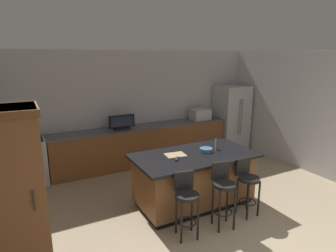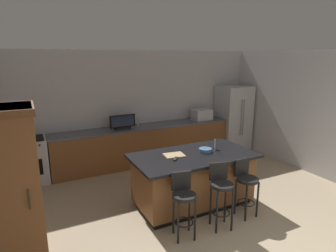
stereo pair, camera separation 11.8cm
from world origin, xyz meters
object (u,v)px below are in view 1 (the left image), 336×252
object	(u,v)px
refrigerator	(231,118)
fruit_bowl	(206,150)
range_oven	(26,162)
bar_stool_right	(247,182)
cabinet_tower	(13,198)
microwave	(200,114)
kitchen_island	(194,179)
tv_monitor	(122,123)
bar_stool_left	(186,200)
bar_stool_center	(223,190)
cell_phone	(217,149)
tv_remote	(177,159)

from	to	relation	value
refrigerator	fruit_bowl	bearing A→B (deg)	-137.63
range_oven	bar_stool_right	xyz separation A→B (m)	(3.16, -2.93, 0.09)
cabinet_tower	microwave	xyz separation A→B (m)	(4.35, 2.87, -0.01)
kitchen_island	tv_monitor	world-z (taller)	tv_monitor
bar_stool_left	bar_stool_center	world-z (taller)	bar_stool_center
cabinet_tower	fruit_bowl	distance (m)	3.07
microwave	cell_phone	bearing A→B (deg)	-116.69
range_oven	kitchen_island	bearing A→B (deg)	-40.82
range_oven	bar_stool_center	bearing A→B (deg)	-49.41
cabinet_tower	range_oven	bearing A→B (deg)	87.08
tv_monitor	bar_stool_left	world-z (taller)	tv_monitor
kitchen_island	tv_monitor	distance (m)	2.33
bar_stool_center	fruit_bowl	bearing A→B (deg)	85.32
refrigerator	range_oven	world-z (taller)	refrigerator
range_oven	tv_monitor	bearing A→B (deg)	-1.43
microwave	bar_stool_right	distance (m)	3.15
cabinet_tower	bar_stool_right	size ratio (longest dim) A/B	2.19
kitchen_island	microwave	distance (m)	2.82
bar_stool_right	cell_phone	size ratio (longest dim) A/B	6.27
kitchen_island	bar_stool_right	distance (m)	0.91
tv_monitor	microwave	bearing A→B (deg)	1.36
kitchen_island	fruit_bowl	distance (m)	0.55
bar_stool_right	fruit_bowl	xyz separation A→B (m)	(-0.31, 0.73, 0.39)
bar_stool_left	bar_stool_center	xyz separation A→B (m)	(0.62, -0.05, 0.04)
refrigerator	bar_stool_center	bearing A→B (deg)	-131.26
bar_stool_center	tv_remote	world-z (taller)	bar_stool_center
tv_monitor	bar_stool_center	bearing A→B (deg)	-79.27
bar_stool_left	bar_stool_center	size ratio (longest dim) A/B	0.95
kitchen_island	range_oven	bearing A→B (deg)	139.18
refrigerator	range_oven	size ratio (longest dim) A/B	1.86
bar_stool_left	microwave	bearing A→B (deg)	64.59
bar_stool_center	tv_remote	bearing A→B (deg)	131.05
kitchen_island	bar_stool_left	xyz separation A→B (m)	(-0.61, -0.74, 0.10)
cabinet_tower	microwave	world-z (taller)	cabinet_tower
refrigerator	cell_phone	bearing A→B (deg)	-134.51
range_oven	cabinet_tower	bearing A→B (deg)	-92.92
microwave	tv_monitor	world-z (taller)	tv_monitor
range_oven	bar_stool_right	size ratio (longest dim) A/B	1.01
kitchen_island	range_oven	distance (m)	3.42
tv_monitor	fruit_bowl	xyz separation A→B (m)	(0.82, -2.15, -0.13)
microwave	bar_stool_left	distance (m)	3.75
range_oven	fruit_bowl	world-z (taller)	fruit_bowl
bar_stool_center	bar_stool_right	distance (m)	0.57
refrigerator	tv_monitor	distance (m)	3.18
tv_monitor	bar_stool_left	size ratio (longest dim) A/B	0.62
range_oven	fruit_bowl	bearing A→B (deg)	-37.70
tv_monitor	cell_phone	size ratio (longest dim) A/B	3.95
kitchen_island	bar_stool_left	size ratio (longest dim) A/B	2.21
range_oven	bar_stool_center	size ratio (longest dim) A/B	0.94
range_oven	tv_remote	distance (m)	3.22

